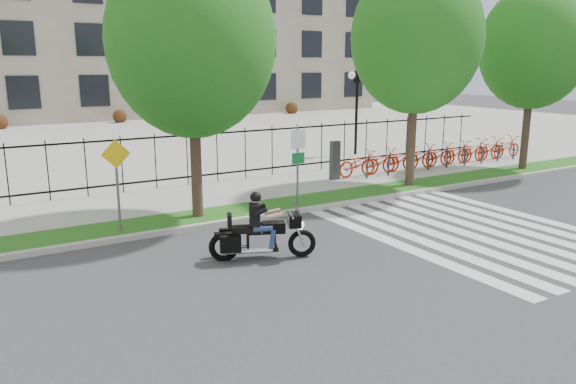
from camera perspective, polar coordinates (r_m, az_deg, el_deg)
ground at (r=13.39m, az=4.46°, el=-7.05°), size 120.00×120.00×0.00m
curb at (r=16.71m, az=-3.73°, el=-2.69°), size 60.00×0.20×0.15m
grass_verge at (r=17.44m, az=-5.02°, el=-2.04°), size 60.00×1.50×0.15m
sidewalk at (r=19.65m, az=-8.24°, el=-0.41°), size 60.00×3.50×0.15m
plaza at (r=36.25m, az=-19.21°, el=5.07°), size 80.00×34.00×0.10m
crosswalk_stripes at (r=16.54m, az=18.24°, el=-3.74°), size 5.70×8.00×0.01m
iron_fence at (r=21.04m, az=-10.20°, el=3.39°), size 30.00×0.06×2.00m
lamp_post_right at (r=28.22m, az=7.02°, el=10.09°), size 1.06×0.70×4.25m
street_tree_1 at (r=16.32m, az=-9.78°, el=14.88°), size 4.71×4.71×7.74m
street_tree_2 at (r=20.94m, az=12.91°, el=15.00°), size 4.65×4.65×7.97m
street_tree_3 at (r=25.87m, az=23.69°, el=13.30°), size 4.40×4.40×7.60m
bike_share_station at (r=25.46m, az=14.97°, el=3.70°), size 11.16×0.88×1.50m
sign_pole_regulatory at (r=17.69m, az=1.02°, el=3.74°), size 0.50×0.09×2.50m
sign_pole_warning at (r=15.49m, az=-17.00°, el=1.86°), size 0.78×0.09×2.49m
motorcycle_rider at (r=13.35m, az=-2.64°, el=-4.09°), size 2.42×1.34×1.99m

